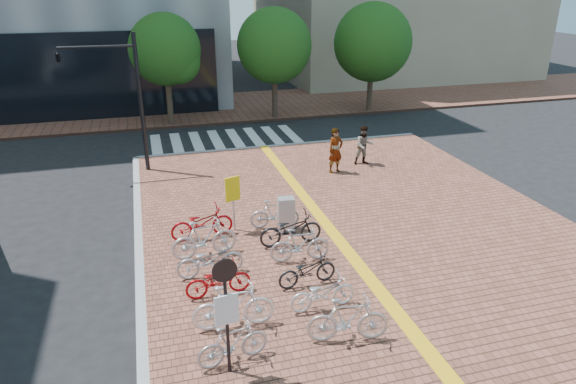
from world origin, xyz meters
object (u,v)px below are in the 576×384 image
object	(u,v)px
utility_box	(286,214)
yellow_sign	(233,194)
bike_9	(300,245)
bike_2	(218,280)
bike_4	(204,239)
traffic_light_pole	(104,79)
bike_5	(202,223)
bike_6	(348,320)
bike_10	(291,229)
bike_0	(233,343)
notice_sign	(226,303)
bike_7	(323,293)
bike_8	(307,270)
bike_11	(275,214)
bike_3	(210,260)
pedestrian_a	(336,151)
bike_1	(234,307)
pedestrian_b	(364,145)

from	to	relation	value
utility_box	yellow_sign	world-z (taller)	yellow_sign
bike_9	bike_2	bearing A→B (deg)	118.77
bike_9	yellow_sign	world-z (taller)	yellow_sign
bike_4	traffic_light_pole	xyz separation A→B (m)	(-2.68, 8.10, 3.31)
bike_2	traffic_light_pole	bearing A→B (deg)	11.64
bike_5	bike_6	world-z (taller)	bike_6
bike_10	yellow_sign	distance (m)	2.17
bike_0	bike_10	bearing A→B (deg)	-39.44
bike_4	notice_sign	world-z (taller)	notice_sign
bike_7	bike_9	xyz separation A→B (m)	(0.15, 2.35, 0.08)
bike_6	bike_8	distance (m)	2.43
bike_8	bike_5	bearing A→B (deg)	27.29
bike_8	bike_0	bearing A→B (deg)	128.27
bike_10	bike_11	bearing A→B (deg)	6.42
bike_5	utility_box	distance (m)	2.66
bike_3	pedestrian_a	bearing A→B (deg)	-45.84
bike_0	bike_9	bearing A→B (deg)	-45.67
bike_1	bike_7	size ratio (longest dim) A/B	1.13
bike_3	pedestrian_b	size ratio (longest dim) A/B	1.08
bike_11	bike_3	bearing A→B (deg)	141.01
bike_0	bike_5	xyz separation A→B (m)	(0.09, 5.86, 0.04)
bike_9	pedestrian_a	world-z (taller)	pedestrian_a
bike_8	notice_sign	world-z (taller)	notice_sign
pedestrian_a	pedestrian_b	bearing A→B (deg)	6.96
bike_3	bike_5	distance (m)	2.28
pedestrian_a	traffic_light_pole	xyz separation A→B (m)	(-8.85, 2.48, 2.94)
bike_9	pedestrian_b	size ratio (longest dim) A/B	1.02
bike_11	bike_8	bearing A→B (deg)	-173.60
bike_1	traffic_light_pole	size ratio (longest dim) A/B	0.34
bike_3	bike_6	size ratio (longest dim) A/B	0.99
yellow_sign	bike_1	bearing A→B (deg)	-100.52
bike_0	traffic_light_pole	distance (m)	13.48
bike_6	bike_8	xyz separation A→B (m)	(-0.16, 2.42, -0.13)
pedestrian_b	utility_box	xyz separation A→B (m)	(-5.00, -5.27, -0.28)
bike_4	bike_6	bearing A→B (deg)	-158.73
bike_0	bike_3	xyz separation A→B (m)	(0.02, 3.58, 0.01)
bike_0	bike_9	distance (m)	4.47
bike_4	utility_box	size ratio (longest dim) A/B	1.70
bike_2	notice_sign	size ratio (longest dim) A/B	0.63
bike_3	yellow_sign	size ratio (longest dim) A/B	0.99
bike_3	bike_4	xyz separation A→B (m)	(-0.01, 1.08, 0.10)
bike_10	traffic_light_pole	xyz separation A→B (m)	(-5.29, 8.07, 3.38)
bike_6	yellow_sign	bearing A→B (deg)	24.54
bike_8	utility_box	size ratio (longest dim) A/B	1.44
yellow_sign	bike_2	bearing A→B (deg)	-106.81
bike_10	pedestrian_a	bearing A→B (deg)	-34.20
bike_2	bike_11	xyz separation A→B (m)	(2.36, 3.35, 0.04)
bike_0	bike_10	xyz separation A→B (m)	(2.62, 4.69, 0.04)
pedestrian_a	notice_sign	world-z (taller)	notice_sign
bike_7	bike_4	bearing A→B (deg)	33.00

